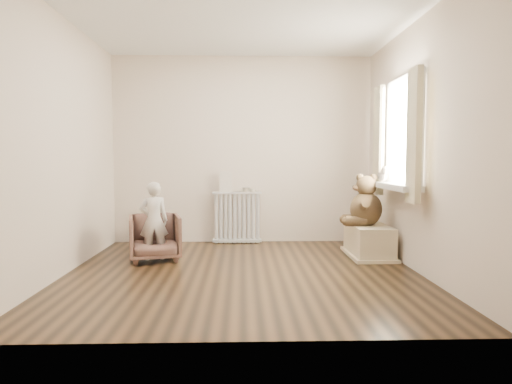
{
  "coord_description": "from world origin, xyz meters",
  "views": [
    {
      "loc": [
        -0.01,
        -4.63,
        1.16
      ],
      "look_at": [
        0.15,
        0.45,
        0.8
      ],
      "focal_mm": 32.0,
      "sensor_mm": 36.0,
      "label": 1
    }
  ],
  "objects_px": {
    "toy_vanity": "(150,224)",
    "toy_bench": "(369,240)",
    "armchair": "(155,237)",
    "radiator": "(237,215)",
    "plush_cat": "(383,173)",
    "teddy_bear": "(366,201)",
    "child": "(154,221)"
  },
  "relations": [
    {
      "from": "radiator",
      "to": "teddy_bear",
      "type": "bearing_deg",
      "value": -31.1
    },
    {
      "from": "toy_vanity",
      "to": "armchair",
      "type": "relative_size",
      "value": 0.86
    },
    {
      "from": "armchair",
      "to": "teddy_bear",
      "type": "relative_size",
      "value": 0.97
    },
    {
      "from": "toy_vanity",
      "to": "armchair",
      "type": "height_order",
      "value": "armchair"
    },
    {
      "from": "child",
      "to": "teddy_bear",
      "type": "bearing_deg",
      "value": 170.39
    },
    {
      "from": "radiator",
      "to": "armchair",
      "type": "relative_size",
      "value": 1.23
    },
    {
      "from": "toy_vanity",
      "to": "teddy_bear",
      "type": "xyz_separation_m",
      "value": [
        2.75,
        -0.91,
        0.4
      ]
    },
    {
      "from": "radiator",
      "to": "plush_cat",
      "type": "distance_m",
      "value": 2.09
    },
    {
      "from": "teddy_bear",
      "to": "armchair",
      "type": "bearing_deg",
      "value": -172.88
    },
    {
      "from": "teddy_bear",
      "to": "radiator",
      "type": "bearing_deg",
      "value": 153.14
    },
    {
      "from": "toy_vanity",
      "to": "toy_bench",
      "type": "height_order",
      "value": "toy_vanity"
    },
    {
      "from": "toy_vanity",
      "to": "toy_bench",
      "type": "relative_size",
      "value": 0.62
    },
    {
      "from": "toy_vanity",
      "to": "teddy_bear",
      "type": "relative_size",
      "value": 0.83
    },
    {
      "from": "armchair",
      "to": "toy_bench",
      "type": "xyz_separation_m",
      "value": [
        2.54,
        0.14,
        -0.07
      ]
    },
    {
      "from": "toy_vanity",
      "to": "plush_cat",
      "type": "relative_size",
      "value": 2.26
    },
    {
      "from": "child",
      "to": "teddy_bear",
      "type": "height_order",
      "value": "teddy_bear"
    },
    {
      "from": "toy_bench",
      "to": "radiator",
      "type": "bearing_deg",
      "value": 150.07
    },
    {
      "from": "radiator",
      "to": "child",
      "type": "relative_size",
      "value": 0.8
    },
    {
      "from": "toy_bench",
      "to": "plush_cat",
      "type": "relative_size",
      "value": 3.66
    },
    {
      "from": "armchair",
      "to": "teddy_bear",
      "type": "height_order",
      "value": "teddy_bear"
    },
    {
      "from": "armchair",
      "to": "toy_bench",
      "type": "distance_m",
      "value": 2.54
    },
    {
      "from": "armchair",
      "to": "teddy_bear",
      "type": "xyz_separation_m",
      "value": [
        2.49,
        0.13,
        0.4
      ]
    },
    {
      "from": "toy_bench",
      "to": "teddy_bear",
      "type": "distance_m",
      "value": 0.47
    },
    {
      "from": "toy_vanity",
      "to": "toy_bench",
      "type": "bearing_deg",
      "value": -17.63
    },
    {
      "from": "toy_bench",
      "to": "teddy_bear",
      "type": "bearing_deg",
      "value": -159.08
    },
    {
      "from": "teddy_bear",
      "to": "plush_cat",
      "type": "bearing_deg",
      "value": -9.1
    },
    {
      "from": "armchair",
      "to": "plush_cat",
      "type": "bearing_deg",
      "value": -11.89
    },
    {
      "from": "child",
      "to": "toy_bench",
      "type": "xyz_separation_m",
      "value": [
        2.54,
        0.19,
        -0.27
      ]
    },
    {
      "from": "radiator",
      "to": "plush_cat",
      "type": "height_order",
      "value": "plush_cat"
    },
    {
      "from": "radiator",
      "to": "toy_bench",
      "type": "relative_size",
      "value": 0.88
    },
    {
      "from": "teddy_bear",
      "to": "child",
      "type": "bearing_deg",
      "value": -171.73
    },
    {
      "from": "teddy_bear",
      "to": "plush_cat",
      "type": "distance_m",
      "value": 0.38
    }
  ]
}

